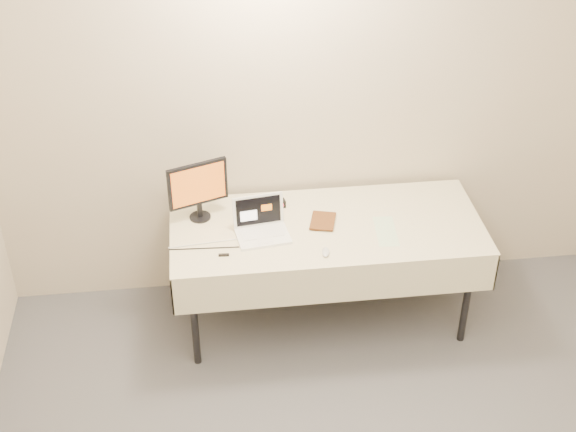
{
  "coord_description": "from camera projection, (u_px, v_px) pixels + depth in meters",
  "views": [
    {
      "loc": [
        -0.7,
        -1.8,
        3.48
      ],
      "look_at": [
        -0.24,
        1.99,
        0.86
      ],
      "focal_mm": 50.0,
      "sensor_mm": 36.0,
      "label": 1
    }
  ],
  "objects": [
    {
      "name": "usb_dongle",
      "position": [
        224.0,
        255.0,
        4.52
      ],
      "size": [
        0.06,
        0.02,
        0.01
      ],
      "primitive_type": "cube",
      "rotation": [
        0.0,
        0.0,
        -0.06
      ],
      "color": "black",
      "rests_on": "table"
    },
    {
      "name": "back_wall",
      "position": [
        318.0,
        98.0,
        4.79
      ],
      "size": [
        4.0,
        0.1,
        2.7
      ],
      "primitive_type": "cube",
      "color": "beige",
      "rests_on": "ground"
    },
    {
      "name": "table",
      "position": [
        327.0,
        234.0,
        4.8
      ],
      "size": [
        1.86,
        0.81,
        0.74
      ],
      "color": "black",
      "rests_on": "ground"
    },
    {
      "name": "monitor",
      "position": [
        198.0,
        187.0,
        4.71
      ],
      "size": [
        0.35,
        0.16,
        0.38
      ],
      "rotation": [
        0.0,
        0.0,
        0.34
      ],
      "color": "black",
      "rests_on": "table"
    },
    {
      "name": "paper_form",
      "position": [
        386.0,
        231.0,
        4.71
      ],
      "size": [
        0.14,
        0.31,
        0.0
      ],
      "primitive_type": "cube",
      "rotation": [
        0.0,
        0.0,
        -0.08
      ],
      "color": "#C4E6B7",
      "rests_on": "table"
    },
    {
      "name": "clicker",
      "position": [
        326.0,
        252.0,
        4.53
      ],
      "size": [
        0.06,
        0.1,
        0.02
      ],
      "primitive_type": "ellipsoid",
      "rotation": [
        0.0,
        0.0,
        -0.18
      ],
      "color": "silver",
      "rests_on": "table"
    },
    {
      "name": "laptop",
      "position": [
        261.0,
        225.0,
        4.67
      ],
      "size": [
        0.33,
        0.28,
        0.21
      ],
      "rotation": [
        0.0,
        0.0,
        0.13
      ],
      "color": "white",
      "rests_on": "table"
    },
    {
      "name": "alarm_clock",
      "position": [
        276.0,
        204.0,
        4.91
      ],
      "size": [
        0.12,
        0.07,
        0.05
      ],
      "rotation": [
        0.0,
        0.0,
        0.18
      ],
      "color": "black",
      "rests_on": "table"
    },
    {
      "name": "book",
      "position": [
        311.0,
        208.0,
        4.74
      ],
      "size": [
        0.14,
        0.06,
        0.19
      ],
      "primitive_type": "imported",
      "rotation": [
        0.0,
        0.0,
        -0.27
      ],
      "color": "#904C1A",
      "rests_on": "table"
    }
  ]
}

